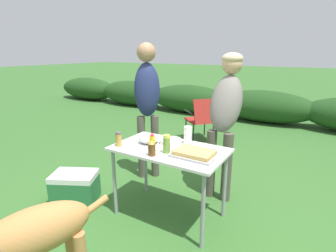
{
  "coord_description": "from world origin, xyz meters",
  "views": [
    {
      "loc": [
        1.23,
        -2.05,
        1.65
      ],
      "look_at": [
        -0.15,
        0.22,
        0.89
      ],
      "focal_mm": 28.0,
      "sensor_mm": 36.0,
      "label": 1
    }
  ],
  "objects_px": {
    "paper_cup_stack": "(188,135)",
    "spice_jar": "(119,139)",
    "plate_stack": "(171,141)",
    "standing_person_in_olive_jacket": "(147,98)",
    "folding_table": "(169,156)",
    "dog": "(26,240)",
    "relish_jar": "(167,144)",
    "mixing_bowl": "(149,138)",
    "mustard_bottle": "(152,141)",
    "standing_person_in_dark_puffer": "(226,109)",
    "camp_chair_green_behind_table": "(202,117)",
    "cooler_box": "(75,187)",
    "beer_bottle": "(152,148)",
    "food_tray": "(195,154)"
  },
  "relations": [
    {
      "from": "paper_cup_stack",
      "to": "spice_jar",
      "type": "bearing_deg",
      "value": -142.46
    },
    {
      "from": "plate_stack",
      "to": "standing_person_in_olive_jacket",
      "type": "distance_m",
      "value": 0.86
    },
    {
      "from": "standing_person_in_olive_jacket",
      "to": "folding_table",
      "type": "bearing_deg",
      "value": -82.27
    },
    {
      "from": "dog",
      "to": "relish_jar",
      "type": "bearing_deg",
      "value": -79.82
    },
    {
      "from": "folding_table",
      "to": "mixing_bowl",
      "type": "bearing_deg",
      "value": 173.95
    },
    {
      "from": "plate_stack",
      "to": "folding_table",
      "type": "bearing_deg",
      "value": -64.56
    },
    {
      "from": "mustard_bottle",
      "to": "standing_person_in_dark_puffer",
      "type": "xyz_separation_m",
      "value": [
        0.44,
        0.8,
        0.22
      ]
    },
    {
      "from": "folding_table",
      "to": "plate_stack",
      "type": "distance_m",
      "value": 0.18
    },
    {
      "from": "camp_chair_green_behind_table",
      "to": "cooler_box",
      "type": "distance_m",
      "value": 2.7
    },
    {
      "from": "mixing_bowl",
      "to": "standing_person_in_dark_puffer",
      "type": "xyz_separation_m",
      "value": [
        0.57,
        0.67,
        0.25
      ]
    },
    {
      "from": "beer_bottle",
      "to": "spice_jar",
      "type": "xyz_separation_m",
      "value": [
        -0.42,
        0.03,
        0.0
      ]
    },
    {
      "from": "mixing_bowl",
      "to": "mustard_bottle",
      "type": "xyz_separation_m",
      "value": [
        0.13,
        -0.12,
        0.03
      ]
    },
    {
      "from": "folding_table",
      "to": "beer_bottle",
      "type": "relative_size",
      "value": 7.62
    },
    {
      "from": "mixing_bowl",
      "to": "paper_cup_stack",
      "type": "bearing_deg",
      "value": 28.6
    },
    {
      "from": "mustard_bottle",
      "to": "cooler_box",
      "type": "distance_m",
      "value": 1.14
    },
    {
      "from": "beer_bottle",
      "to": "standing_person_in_dark_puffer",
      "type": "distance_m",
      "value": 1.02
    },
    {
      "from": "plate_stack",
      "to": "dog",
      "type": "xyz_separation_m",
      "value": [
        -0.12,
        -1.5,
        -0.2
      ]
    },
    {
      "from": "folding_table",
      "to": "beer_bottle",
      "type": "height_order",
      "value": "beer_bottle"
    },
    {
      "from": "standing_person_in_dark_puffer",
      "to": "dog",
      "type": "bearing_deg",
      "value": -102.74
    },
    {
      "from": "folding_table",
      "to": "cooler_box",
      "type": "bearing_deg",
      "value": -162.91
    },
    {
      "from": "spice_jar",
      "to": "standing_person_in_olive_jacket",
      "type": "relative_size",
      "value": 0.08
    },
    {
      "from": "spice_jar",
      "to": "mixing_bowl",
      "type": "bearing_deg",
      "value": 49.19
    },
    {
      "from": "plate_stack",
      "to": "mustard_bottle",
      "type": "bearing_deg",
      "value": -106.31
    },
    {
      "from": "paper_cup_stack",
      "to": "spice_jar",
      "type": "distance_m",
      "value": 0.7
    },
    {
      "from": "food_tray",
      "to": "dog",
      "type": "height_order",
      "value": "dog"
    },
    {
      "from": "folding_table",
      "to": "spice_jar",
      "type": "height_order",
      "value": "spice_jar"
    },
    {
      "from": "beer_bottle",
      "to": "mustard_bottle",
      "type": "height_order",
      "value": "mustard_bottle"
    },
    {
      "from": "paper_cup_stack",
      "to": "spice_jar",
      "type": "height_order",
      "value": "paper_cup_stack"
    },
    {
      "from": "camp_chair_green_behind_table",
      "to": "relish_jar",
      "type": "bearing_deg",
      "value": -121.11
    },
    {
      "from": "mixing_bowl",
      "to": "mustard_bottle",
      "type": "height_order",
      "value": "mustard_bottle"
    },
    {
      "from": "relish_jar",
      "to": "dog",
      "type": "height_order",
      "value": "relish_jar"
    },
    {
      "from": "plate_stack",
      "to": "mixing_bowl",
      "type": "height_order",
      "value": "mixing_bowl"
    },
    {
      "from": "folding_table",
      "to": "standing_person_in_dark_puffer",
      "type": "relative_size",
      "value": 0.67
    },
    {
      "from": "standing_person_in_dark_puffer",
      "to": "plate_stack",
      "type": "bearing_deg",
      "value": -122.73
    },
    {
      "from": "folding_table",
      "to": "food_tray",
      "type": "xyz_separation_m",
      "value": [
        0.3,
        -0.05,
        0.1
      ]
    },
    {
      "from": "plate_stack",
      "to": "mustard_bottle",
      "type": "height_order",
      "value": "mustard_bottle"
    },
    {
      "from": "food_tray",
      "to": "cooler_box",
      "type": "relative_size",
      "value": 0.68
    },
    {
      "from": "folding_table",
      "to": "food_tray",
      "type": "distance_m",
      "value": 0.32
    },
    {
      "from": "food_tray",
      "to": "beer_bottle",
      "type": "xyz_separation_m",
      "value": [
        -0.34,
        -0.18,
        0.04
      ]
    },
    {
      "from": "folding_table",
      "to": "dog",
      "type": "xyz_separation_m",
      "value": [
        -0.19,
        -1.36,
        -0.1
      ]
    },
    {
      "from": "dog",
      "to": "cooler_box",
      "type": "bearing_deg",
      "value": -30.04
    },
    {
      "from": "food_tray",
      "to": "mustard_bottle",
      "type": "relative_size",
      "value": 2.34
    },
    {
      "from": "food_tray",
      "to": "standing_person_in_dark_puffer",
      "type": "height_order",
      "value": "standing_person_in_dark_puffer"
    },
    {
      "from": "plate_stack",
      "to": "standing_person_in_dark_puffer",
      "type": "xyz_separation_m",
      "value": [
        0.37,
        0.56,
        0.28
      ]
    },
    {
      "from": "standing_person_in_dark_puffer",
      "to": "camp_chair_green_behind_table",
      "type": "relative_size",
      "value": 1.97
    },
    {
      "from": "food_tray",
      "to": "mixing_bowl",
      "type": "xyz_separation_m",
      "value": [
        -0.56,
        0.08,
        0.02
      ]
    },
    {
      "from": "dog",
      "to": "standing_person_in_olive_jacket",
      "type": "bearing_deg",
      "value": -55.23
    },
    {
      "from": "plate_stack",
      "to": "beer_bottle",
      "type": "height_order",
      "value": "beer_bottle"
    },
    {
      "from": "paper_cup_stack",
      "to": "relish_jar",
      "type": "bearing_deg",
      "value": -98.92
    },
    {
      "from": "folding_table",
      "to": "cooler_box",
      "type": "distance_m",
      "value": 1.2
    }
  ]
}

